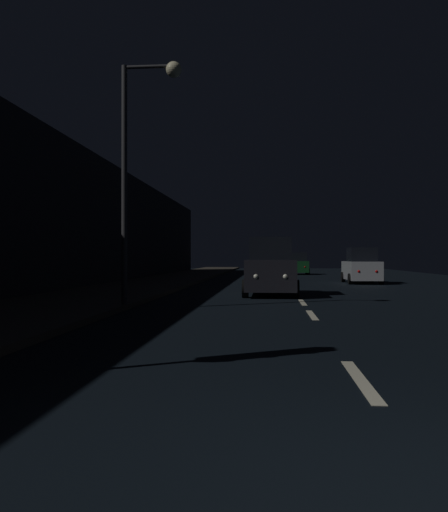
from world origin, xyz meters
The scene contains 8 objects.
ground centered at (0.00, 24.50, -0.01)m, with size 26.84×84.00×0.02m, color black.
sidewalk_left centered at (-7.22, 24.50, 0.07)m, with size 4.40×84.00×0.15m, color #38332B.
building_facade_left centered at (-9.82, 21.00, 3.25)m, with size 0.80×63.00×6.50m, color black.
lane_centerline centered at (0.00, 17.72, 0.01)m, with size 0.16×29.45×0.01m.
streetlamp_overhead centered at (-4.65, 11.03, 4.61)m, with size 1.70×0.44×6.91m.
car_approaching_headlights centered at (-1.03, 17.18, 1.02)m, with size 2.04×4.43×2.23m.
car_distant_taillights centered at (1.44, 41.93, 0.85)m, with size 1.71×3.70×1.86m.
car_parked_right_far centered at (4.12, 26.83, 0.92)m, with size 1.84×3.99×2.01m.
Camera 1 is at (-1.09, -3.39, 1.47)m, focal length 36.95 mm.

